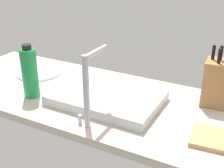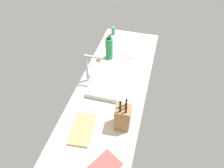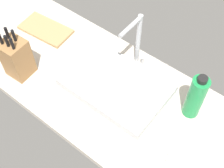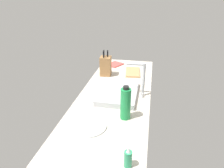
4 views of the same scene
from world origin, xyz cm
name	(u,v)px [view 1 (image 1 of 4)]	position (x,y,z in cm)	size (l,w,h in cm)	color
countertop_slab	(117,105)	(0.00, 0.00, 1.75)	(189.48, 62.39, 3.50)	beige
sink_basin	(107,98)	(3.83, 3.07, 5.78)	(48.29, 32.50, 4.56)	#B7BABF
faucet	(88,84)	(1.16, 22.26, 21.25)	(5.50, 16.31, 29.68)	#B7BABF
knife_block	(217,83)	(-39.59, -18.05, 14.09)	(11.71, 11.80, 26.80)	#9E7042
water_bottle	(30,73)	(38.42, 13.83, 15.45)	(7.47, 7.47, 25.39)	#1E8E47
dinner_plate	(39,72)	(54.10, -9.18, 4.10)	(24.64, 24.64, 1.20)	white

